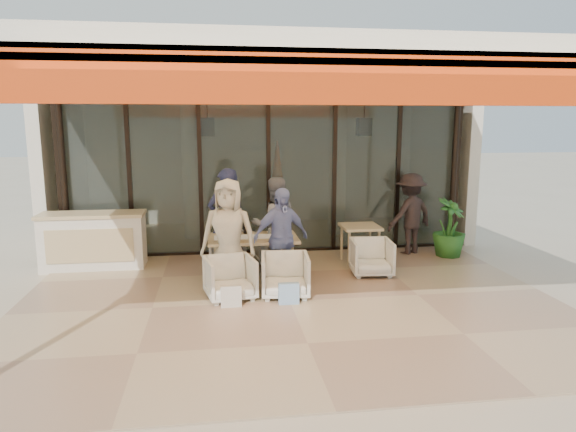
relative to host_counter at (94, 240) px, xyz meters
name	(u,v)px	position (x,y,z in m)	size (l,w,h in m)	color
ground	(290,303)	(3.29, -2.30, -0.53)	(70.00, 70.00, 0.00)	#C6B293
terrace_floor	(290,302)	(3.29, -2.30, -0.53)	(8.00, 6.00, 0.01)	tan
terrace_structure	(293,77)	(3.29, -2.56, 2.72)	(8.00, 6.00, 3.40)	silver
glass_storefront	(268,175)	(3.29, 0.70, 1.07)	(8.08, 0.10, 3.20)	#9EADA3
interior_block	(259,140)	(3.29, 3.02, 1.70)	(9.05, 3.62, 3.52)	silver
host_counter	(94,240)	(0.00, 0.00, 0.00)	(1.85, 0.65, 1.04)	silver
dining_table	(253,240)	(2.83, -1.05, 0.16)	(1.50, 0.90, 0.93)	tan
chair_far_left	(227,247)	(2.41, -0.11, -0.19)	(0.67, 0.63, 0.69)	white
chair_far_right	(272,248)	(3.25, -0.11, -0.23)	(0.58, 0.54, 0.60)	white
chair_near_left	(230,276)	(2.41, -2.01, -0.17)	(0.70, 0.66, 0.72)	white
chair_near_right	(285,273)	(3.25, -2.01, -0.16)	(0.72, 0.67, 0.74)	white
diner_navy	(227,221)	(2.41, -0.61, 0.41)	(0.68, 0.45, 1.88)	#181C36
diner_grey	(274,225)	(3.25, -0.61, 0.32)	(0.83, 0.65, 1.71)	slate
diner_cream	(228,235)	(2.41, -1.51, 0.36)	(0.87, 0.57, 1.79)	beige
diner_periwinkle	(281,238)	(3.25, -1.51, 0.28)	(0.96, 0.40, 1.63)	#7B8CCE
tote_bag_cream	(231,297)	(2.41, -2.41, -0.36)	(0.30, 0.10, 0.34)	silver
tote_bag_blue	(289,294)	(3.25, -2.41, -0.36)	(0.30, 0.10, 0.34)	#99BFD8
side_table	(360,231)	(4.90, -0.37, 0.11)	(0.70, 0.70, 0.74)	tan
side_chair	(372,256)	(4.90, -1.12, -0.18)	(0.69, 0.65, 0.71)	white
standing_woman	(410,214)	(6.10, 0.21, 0.30)	(1.07, 0.61, 1.65)	black
potted_palm	(450,228)	(6.79, -0.13, 0.06)	(0.66, 0.66, 1.18)	#1E5919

